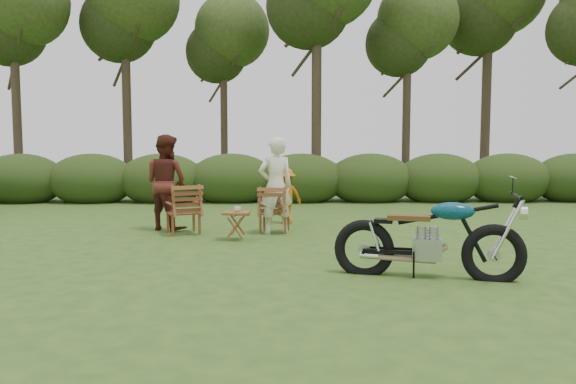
{
  "coord_description": "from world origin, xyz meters",
  "views": [
    {
      "loc": [
        -0.72,
        -7.11,
        1.69
      ],
      "look_at": [
        -0.53,
        1.88,
        0.9
      ],
      "focal_mm": 35.0,
      "sensor_mm": 36.0,
      "label": 1
    }
  ],
  "objects_px": {
    "cup": "(237,209)",
    "child": "(286,223)",
    "side_table": "(236,226)",
    "adult_b": "(167,229)",
    "motorcycle": "(427,277)",
    "lawn_chair_right": "(275,232)",
    "adult_a": "(276,234)",
    "lawn_chair_left": "(184,233)"
  },
  "relations": [
    {
      "from": "adult_a",
      "to": "child",
      "type": "height_order",
      "value": "adult_a"
    },
    {
      "from": "cup",
      "to": "child",
      "type": "relative_size",
      "value": 0.1
    },
    {
      "from": "adult_b",
      "to": "child",
      "type": "height_order",
      "value": "adult_b"
    },
    {
      "from": "lawn_chair_right",
      "to": "child",
      "type": "relative_size",
      "value": 0.75
    },
    {
      "from": "adult_b",
      "to": "cup",
      "type": "bearing_deg",
      "value": 171.24
    },
    {
      "from": "motorcycle",
      "to": "lawn_chair_left",
      "type": "bearing_deg",
      "value": 151.36
    },
    {
      "from": "motorcycle",
      "to": "adult_a",
      "type": "xyz_separation_m",
      "value": [
        -1.91,
        3.44,
        0.0
      ]
    },
    {
      "from": "lawn_chair_right",
      "to": "cup",
      "type": "relative_size",
      "value": 7.24
    },
    {
      "from": "cup",
      "to": "adult_b",
      "type": "height_order",
      "value": "adult_b"
    },
    {
      "from": "lawn_chair_left",
      "to": "adult_a",
      "type": "xyz_separation_m",
      "value": [
        1.72,
        -0.04,
        0.0
      ]
    },
    {
      "from": "lawn_chair_right",
      "to": "adult_b",
      "type": "xyz_separation_m",
      "value": [
        -2.11,
        0.35,
        0.0
      ]
    },
    {
      "from": "motorcycle",
      "to": "side_table",
      "type": "relative_size",
      "value": 4.49
    },
    {
      "from": "lawn_chair_right",
      "to": "side_table",
      "type": "distance_m",
      "value": 1.13
    },
    {
      "from": "lawn_chair_left",
      "to": "child",
      "type": "bearing_deg",
      "value": -168.65
    },
    {
      "from": "cup",
      "to": "child",
      "type": "height_order",
      "value": "cup"
    },
    {
      "from": "side_table",
      "to": "adult_b",
      "type": "xyz_separation_m",
      "value": [
        -1.44,
        1.22,
        -0.25
      ]
    },
    {
      "from": "side_table",
      "to": "adult_b",
      "type": "height_order",
      "value": "adult_b"
    },
    {
      "from": "adult_a",
      "to": "adult_b",
      "type": "bearing_deg",
      "value": -30.78
    },
    {
      "from": "lawn_chair_left",
      "to": "child",
      "type": "distance_m",
      "value": 2.33
    },
    {
      "from": "side_table",
      "to": "adult_b",
      "type": "relative_size",
      "value": 0.27
    },
    {
      "from": "lawn_chair_right",
      "to": "adult_b",
      "type": "height_order",
      "value": "adult_b"
    },
    {
      "from": "motorcycle",
      "to": "child",
      "type": "height_order",
      "value": "motorcycle"
    },
    {
      "from": "cup",
      "to": "adult_a",
      "type": "xyz_separation_m",
      "value": [
        0.67,
        0.68,
        -0.54
      ]
    },
    {
      "from": "cup",
      "to": "child",
      "type": "distance_m",
      "value": 2.27
    },
    {
      "from": "lawn_chair_left",
      "to": "cup",
      "type": "xyz_separation_m",
      "value": [
        1.06,
        -0.72,
        0.54
      ]
    },
    {
      "from": "child",
      "to": "motorcycle",
      "type": "bearing_deg",
      "value": 82.54
    },
    {
      "from": "lawn_chair_left",
      "to": "cup",
      "type": "relative_size",
      "value": 7.66
    },
    {
      "from": "adult_a",
      "to": "adult_b",
      "type": "xyz_separation_m",
      "value": [
        -2.13,
        0.54,
        0.0
      ]
    },
    {
      "from": "lawn_chair_right",
      "to": "cup",
      "type": "bearing_deg",
      "value": 62.64
    },
    {
      "from": "lawn_chair_left",
      "to": "side_table",
      "type": "xyz_separation_m",
      "value": [
        1.03,
        -0.73,
        0.25
      ]
    },
    {
      "from": "lawn_chair_left",
      "to": "child",
      "type": "height_order",
      "value": "child"
    },
    {
      "from": "adult_a",
      "to": "child",
      "type": "relative_size",
      "value": 1.55
    },
    {
      "from": "motorcycle",
      "to": "lawn_chair_left",
      "type": "distance_m",
      "value": 5.03
    },
    {
      "from": "lawn_chair_left",
      "to": "cup",
      "type": "distance_m",
      "value": 1.39
    },
    {
      "from": "adult_b",
      "to": "motorcycle",
      "type": "bearing_deg",
      "value": 166.32
    },
    {
      "from": "side_table",
      "to": "cup",
      "type": "xyz_separation_m",
      "value": [
        0.02,
        0.01,
        0.29
      ]
    },
    {
      "from": "side_table",
      "to": "adult_b",
      "type": "distance_m",
      "value": 1.91
    },
    {
      "from": "side_table",
      "to": "adult_a",
      "type": "bearing_deg",
      "value": 44.93
    },
    {
      "from": "lawn_chair_left",
      "to": "adult_b",
      "type": "xyz_separation_m",
      "value": [
        -0.41,
        0.49,
        0.0
      ]
    },
    {
      "from": "lawn_chair_left",
      "to": "adult_a",
      "type": "height_order",
      "value": "adult_a"
    },
    {
      "from": "motorcycle",
      "to": "lawn_chair_right",
      "type": "distance_m",
      "value": 4.11
    },
    {
      "from": "lawn_chair_right",
      "to": "adult_b",
      "type": "relative_size",
      "value": 0.47
    }
  ]
}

